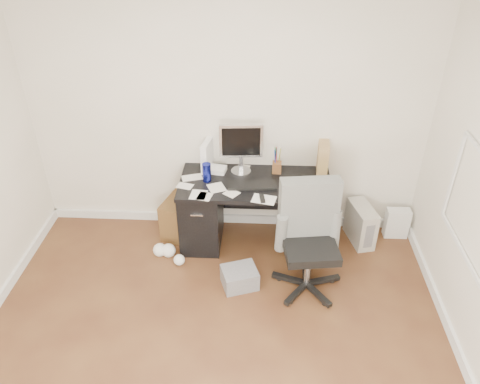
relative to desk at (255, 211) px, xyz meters
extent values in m
plane|color=#442316|center=(-0.30, -1.65, -0.40)|extent=(4.00, 4.00, 0.00)
cube|color=beige|center=(-0.30, 0.35, 0.95)|extent=(4.00, 0.02, 2.70)
cube|color=white|center=(-0.30, -1.65, 2.30)|extent=(4.00, 4.00, 0.02)
cube|color=silver|center=(-0.30, 0.33, -0.35)|extent=(4.00, 0.03, 0.10)
cube|color=silver|center=(1.69, -1.65, -0.35)|extent=(0.03, 4.00, 0.10)
cube|color=black|center=(0.00, 0.00, 0.33)|extent=(1.50, 0.70, 0.04)
cube|color=black|center=(-0.55, 0.00, -0.04)|extent=(0.40, 0.60, 0.71)
cube|color=black|center=(0.55, 0.00, -0.04)|extent=(0.40, 0.60, 0.71)
cube|color=black|center=(0.00, 0.33, 0.06)|extent=(0.70, 0.03, 0.51)
cube|color=black|center=(-0.03, -0.08, 0.36)|extent=(0.48, 0.19, 0.03)
sphere|color=silver|center=(0.46, -0.02, 0.38)|extent=(0.08, 0.08, 0.06)
cylinder|color=navy|center=(-0.48, 0.00, 0.45)|extent=(0.10, 0.10, 0.19)
cube|color=white|center=(-0.50, 0.24, 0.51)|extent=(0.17, 0.29, 0.31)
cube|color=#9F7C4D|center=(0.67, 0.25, 0.51)|extent=(0.16, 0.28, 0.32)
cube|color=yellow|center=(0.67, -0.06, 0.37)|extent=(0.24, 0.27, 0.04)
cube|color=#A6A296|center=(1.12, 0.09, -0.19)|extent=(0.29, 0.46, 0.42)
cube|color=silver|center=(1.53, 0.18, -0.23)|extent=(0.25, 0.18, 0.34)
cube|color=#452714|center=(-0.74, 0.09, -0.19)|extent=(0.53, 0.53, 0.43)
cube|color=slate|center=(-0.12, -0.66, -0.31)|extent=(0.39, 0.35, 0.19)
camera|label=1|loc=(0.06, -3.92, 2.79)|focal=35.00mm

